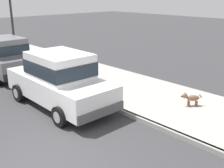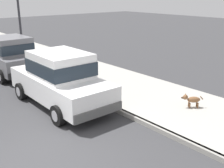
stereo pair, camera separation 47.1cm
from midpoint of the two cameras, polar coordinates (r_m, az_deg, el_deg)
ground_plane at (r=7.15m, az=-12.18°, el=-14.58°), size 80.00×80.00×0.00m
curb at (r=8.83m, az=6.44°, el=-7.05°), size 0.16×64.00×0.14m
sidewalk at (r=10.11m, az=13.50°, el=-4.08°), size 3.60×64.00×0.14m
car_white_sedan at (r=9.79m, az=-9.25°, el=1.13°), size 2.07×4.62×1.92m
car_grey_hatchback at (r=14.11m, az=-19.40°, el=5.58°), size 2.00×3.83×1.88m
dog_brown at (r=9.74m, az=17.46°, el=-3.05°), size 0.62×0.52×0.49m
street_lamp at (r=15.99m, az=-17.85°, el=14.14°), size 0.36×0.36×4.42m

